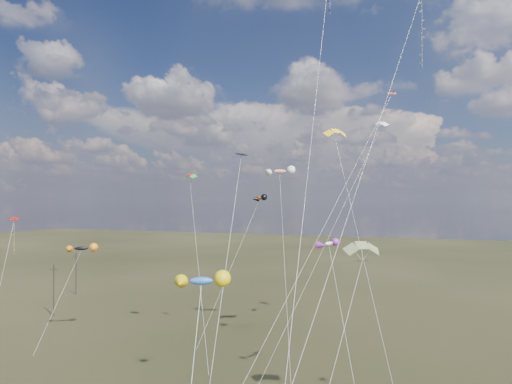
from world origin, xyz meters
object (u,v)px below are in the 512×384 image
(utility_pole_near, at_px, (54,290))
(diamond_black_high, at_px, (415,46))
(utility_pole_far, at_px, (76,273))
(parafoil_yellow, at_px, (336,132))
(novelty_black_orange, at_px, (81,248))

(utility_pole_near, relative_size, diamond_black_high, 0.22)
(utility_pole_far, bearing_deg, diamond_black_high, -25.48)
(utility_pole_far, height_order, parafoil_yellow, parafoil_yellow)
(parafoil_yellow, height_order, novelty_black_orange, parafoil_yellow)
(utility_pole_near, distance_m, novelty_black_orange, 16.26)
(utility_pole_far, bearing_deg, utility_pole_near, -60.26)
(diamond_black_high, height_order, novelty_black_orange, diamond_black_high)
(utility_pole_near, height_order, utility_pole_far, same)
(novelty_black_orange, bearing_deg, parafoil_yellow, 5.81)
(novelty_black_orange, bearing_deg, diamond_black_high, -10.30)
(utility_pole_near, bearing_deg, novelty_black_orange, -33.12)
(diamond_black_high, bearing_deg, utility_pole_near, 163.99)
(utility_pole_far, xyz_separation_m, parafoil_yellow, (53.03, -18.47, 21.92))
(diamond_black_high, bearing_deg, novelty_black_orange, 169.70)
(parafoil_yellow, bearing_deg, diamond_black_high, -51.43)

